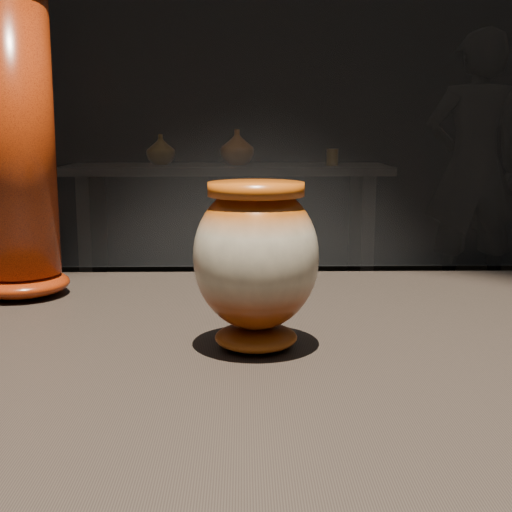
{
  "coord_description": "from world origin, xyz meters",
  "views": [
    {
      "loc": [
        -0.03,
        -0.78,
        1.14
      ],
      "look_at": [
        -0.02,
        -0.02,
        1.0
      ],
      "focal_mm": 50.0,
      "sensor_mm": 36.0,
      "label": 1
    }
  ],
  "objects": [
    {
      "name": "back_vase_left",
      "position": [
        -0.54,
        3.75,
        0.99
      ],
      "size": [
        0.22,
        0.22,
        0.19
      ],
      "primitive_type": "imported",
      "rotation": [
        0.0,
        0.0,
        1.29
      ],
      "color": "brown",
      "rests_on": "back_shelf"
    },
    {
      "name": "main_vase",
      "position": [
        -0.02,
        -0.02,
        1.0
      ],
      "size": [
        0.18,
        0.18,
        0.18
      ],
      "rotation": [
        0.0,
        0.0,
        0.42
      ],
      "color": "maroon",
      "rests_on": "display_plinth"
    },
    {
      "name": "back_vase_right",
      "position": [
        0.52,
        3.64,
        0.95
      ],
      "size": [
        0.07,
        0.07,
        0.1
      ],
      "primitive_type": "cylinder",
      "color": "brown",
      "rests_on": "back_shelf"
    },
    {
      "name": "visitor",
      "position": [
        1.48,
        3.89,
        0.87
      ],
      "size": [
        0.65,
        0.43,
        1.75
      ],
      "primitive_type": "imported",
      "rotation": [
        0.0,
        0.0,
        3.16
      ],
      "color": "black",
      "rests_on": "ground"
    },
    {
      "name": "back_vase_mid",
      "position": [
        -0.06,
        3.69,
        1.01
      ],
      "size": [
        0.22,
        0.22,
        0.22
      ],
      "primitive_type": "imported",
      "rotation": [
        0.0,
        0.0,
        4.77
      ],
      "color": "maroon",
      "rests_on": "back_shelf"
    },
    {
      "name": "tall_vase",
      "position": [
        -0.35,
        0.24,
        1.11
      ],
      "size": [
        0.15,
        0.15,
        0.43
      ],
      "rotation": [
        0.0,
        0.0,
        -0.12
      ],
      "color": "#A4300A",
      "rests_on": "display_plinth"
    },
    {
      "name": "back_shelf",
      "position": [
        -0.13,
        3.69,
        0.64
      ],
      "size": [
        2.0,
        0.6,
        0.9
      ],
      "color": "black",
      "rests_on": "ground"
    }
  ]
}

